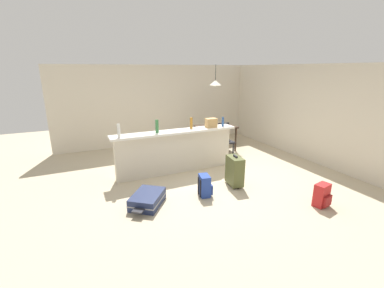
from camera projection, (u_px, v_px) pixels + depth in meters
The scene contains 17 objects.
ground_plane at pixel (203, 174), 6.13m from camera, with size 13.00×13.00×0.05m, color #BCAD8E.
wall_back at pixel (161, 105), 8.44m from camera, with size 6.60×0.10×2.50m, color beige.
wall_right at pixel (296, 111), 7.26m from camera, with size 0.10×6.00×2.50m, color beige.
partition_half_wall at pixel (176, 153), 6.09m from camera, with size 2.80×0.20×0.96m, color beige.
bar_countertop at pixel (176, 132), 5.95m from camera, with size 2.96×0.40×0.05m, color white.
bottle_white at pixel (119, 131), 5.32m from camera, with size 0.06×0.06×0.29m, color silver.
bottle_green at pixel (157, 126), 5.73m from camera, with size 0.07×0.07×0.29m, color #2D6B38.
bottle_amber at pixel (191, 123), 6.13m from camera, with size 0.06×0.06×0.26m, color #9E661E.
bottle_blue at pixel (223, 122), 6.36m from camera, with size 0.06×0.06×0.23m, color #284C89.
grocery_bag at pixel (211, 123), 6.27m from camera, with size 0.26×0.18×0.22m, color tan.
dining_table at pixel (216, 129), 7.72m from camera, with size 1.10×0.80×0.74m.
dining_chair_near_partition at pixel (224, 138), 7.23m from camera, with size 0.40×0.40×0.93m.
pendant_lamp at pixel (215, 83), 7.35m from camera, with size 0.34×0.34×0.62m.
suitcase_flat_navy at pixel (147, 199), 4.69m from camera, with size 0.81×0.86×0.22m.
backpack_blue at pixel (205, 186), 5.01m from camera, with size 0.28×0.31×0.42m.
backpack_red at pixel (322, 196), 4.63m from camera, with size 0.31×0.29×0.42m.
suitcase_upright_olive at pixel (235, 171), 5.42m from camera, with size 0.30×0.47×0.67m.
Camera 1 is at (-2.60, -5.06, 2.38)m, focal length 24.26 mm.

